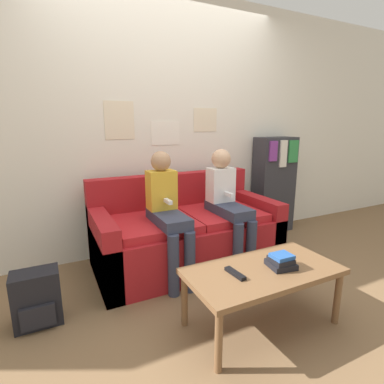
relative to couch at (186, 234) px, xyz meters
The scene contains 10 objects.
ground_plane 0.61m from the couch, 90.00° to the right, with size 10.00×10.00×0.00m, color brown.
wall_back 1.13m from the couch, 90.01° to the left, with size 8.00×0.06×2.60m.
couch is the anchor object (origin of this frame).
coffee_table 1.06m from the couch, 86.90° to the right, with size 1.01×0.51×0.41m.
person_left 0.47m from the couch, 142.69° to the right, with size 0.24×0.57×1.10m.
person_right 0.52m from the couch, 30.19° to the right, with size 0.24×0.57×1.09m.
tv_remote 1.07m from the couch, 98.31° to the right, with size 0.05×0.17×0.02m.
book_stack 1.12m from the couch, 81.03° to the right, with size 0.18×0.18×0.09m.
bookshelf 1.44m from the couch, 14.11° to the left, with size 0.50×0.26×1.17m.
backpack 1.35m from the couch, 162.88° to the right, with size 0.30×0.22×0.38m.
Camera 1 is at (-1.15, -1.92, 1.33)m, focal length 28.00 mm.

